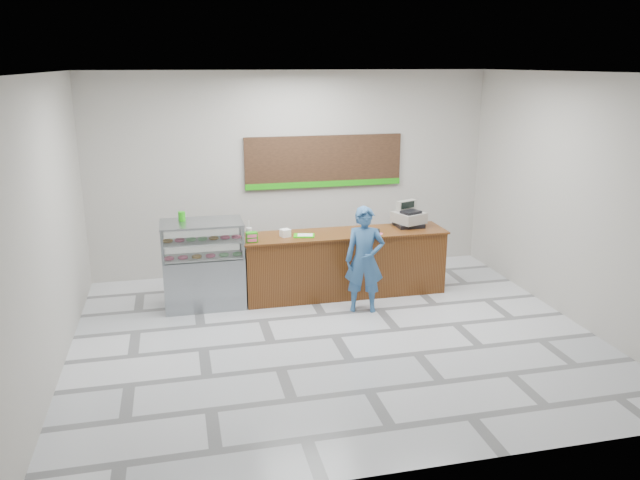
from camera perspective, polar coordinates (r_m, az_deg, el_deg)
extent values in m
plane|color=silver|center=(8.66, 1.41, -8.76)|extent=(7.00, 7.00, 0.00)
plane|color=#B4AFA5|center=(10.96, -2.49, 6.10)|extent=(7.00, 0.00, 7.00)
plane|color=silver|center=(7.87, 1.59, 15.07)|extent=(7.00, 7.00, 0.00)
cube|color=brown|center=(10.01, 2.25, -2.23)|extent=(3.20, 0.70, 1.00)
cube|color=brown|center=(9.86, 2.28, 0.61)|extent=(3.26, 0.76, 0.03)
cube|color=gray|center=(9.72, -10.51, -3.69)|extent=(1.20, 0.70, 0.80)
cube|color=white|center=(9.52, -10.71, 0.00)|extent=(1.20, 0.70, 0.50)
cube|color=gray|center=(9.45, -10.79, 1.55)|extent=(1.22, 0.72, 0.03)
cube|color=silver|center=(9.59, -10.64, -1.32)|extent=(1.14, 0.64, 0.02)
cube|color=silver|center=(9.52, -10.71, 0.06)|extent=(1.14, 0.64, 0.02)
torus|color=#F36089|center=(9.48, -13.64, -1.49)|extent=(0.15, 0.15, 0.05)
torus|color=#F36089|center=(9.47, -12.43, -1.41)|extent=(0.15, 0.15, 0.05)
torus|color=#B9843A|center=(9.48, -11.22, -1.34)|extent=(0.15, 0.15, 0.05)
torus|color=#F36089|center=(9.48, -10.02, -1.26)|extent=(0.15, 0.15, 0.05)
torus|color=#93ED95|center=(9.49, -8.81, -1.18)|extent=(0.15, 0.15, 0.05)
torus|color=#93ED95|center=(9.51, -7.61, -1.11)|extent=(0.15, 0.15, 0.05)
torus|color=#B9843A|center=(9.55, -13.73, 0.15)|extent=(0.15, 0.15, 0.05)
torus|color=#F36089|center=(9.55, -12.73, 0.21)|extent=(0.15, 0.15, 0.05)
torus|color=#93ED95|center=(9.55, -11.73, 0.27)|extent=(0.15, 0.15, 0.05)
torus|color=#93ED95|center=(9.56, -10.74, 0.33)|extent=(0.15, 0.15, 0.05)
torus|color=#B9843A|center=(9.56, -9.74, 0.40)|extent=(0.15, 0.15, 0.05)
torus|color=#F36089|center=(9.57, -8.75, 0.46)|extent=(0.15, 0.15, 0.05)
torus|color=#F36089|center=(9.59, -7.76, 0.52)|extent=(0.15, 0.15, 0.05)
cube|color=black|center=(11.00, 0.37, 7.21)|extent=(2.80, 0.05, 0.90)
cube|color=#20A510|center=(11.04, 0.40, 5.14)|extent=(2.80, 0.02, 0.10)
cube|color=black|center=(10.32, 8.10, 1.43)|extent=(0.43, 0.43, 0.06)
cube|color=gray|center=(10.29, 8.12, 2.07)|extent=(0.56, 0.57, 0.17)
cube|color=black|center=(10.19, 8.32, 2.53)|extent=(0.36, 0.31, 0.04)
cube|color=gray|center=(10.37, 7.90, 3.15)|extent=(0.38, 0.23, 0.17)
cube|color=black|center=(10.31, 8.02, 3.19)|extent=(0.26, 0.12, 0.11)
cube|color=black|center=(9.88, 5.24, 0.80)|extent=(0.14, 0.19, 0.04)
cube|color=#28CC08|center=(9.64, -1.47, 0.41)|extent=(0.37, 0.30, 0.02)
cube|color=white|center=(9.64, -1.37, 0.47)|extent=(0.26, 0.21, 0.00)
cube|color=white|center=(9.61, -3.20, 0.65)|extent=(0.17, 0.17, 0.12)
cylinder|color=silver|center=(9.68, -6.51, 0.73)|extent=(0.09, 0.09, 0.13)
cube|color=#20A510|center=(9.36, -6.27, 0.27)|extent=(0.17, 0.11, 0.15)
cylinder|color=#F36089|center=(9.81, 5.30, 0.58)|extent=(0.16, 0.16, 0.00)
cylinder|color=#20A510|center=(9.59, -12.58, 2.16)|extent=(0.09, 0.09, 0.13)
cylinder|color=#20A510|center=(9.54, -12.48, 2.12)|extent=(0.09, 0.09, 0.14)
imported|color=#305B8C|center=(9.27, 4.09, -1.80)|extent=(0.67, 0.53, 1.60)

